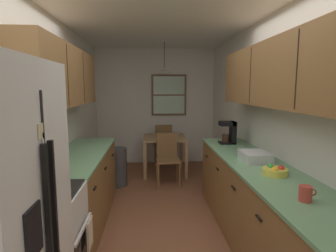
% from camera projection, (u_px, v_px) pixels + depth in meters
% --- Properties ---
extents(ground_plane, '(12.00, 12.00, 0.00)m').
position_uv_depth(ground_plane, '(161.00, 213.00, 3.75)').
color(ground_plane, brown).
extents(wall_left, '(0.10, 9.00, 2.55)m').
position_uv_depth(wall_left, '(54.00, 121.00, 3.48)').
color(wall_left, silver).
rests_on(wall_left, ground).
extents(wall_right, '(0.10, 9.00, 2.55)m').
position_uv_depth(wall_right, '(261.00, 119.00, 3.67)').
color(wall_right, silver).
rests_on(wall_right, ground).
extents(wall_back, '(4.40, 0.10, 2.55)m').
position_uv_depth(wall_back, '(155.00, 106.00, 6.19)').
color(wall_back, silver).
rests_on(wall_back, ground).
extents(ceiling_slab, '(4.40, 9.00, 0.08)m').
position_uv_depth(ceiling_slab, '(160.00, 14.00, 3.39)').
color(ceiling_slab, white).
extents(stove_range, '(0.66, 0.62, 1.10)m').
position_uv_depth(stove_range, '(38.00, 249.00, 2.09)').
color(stove_range, white).
rests_on(stove_range, ground).
extents(microwave_over_range, '(0.39, 0.57, 0.34)m').
position_uv_depth(microwave_over_range, '(11.00, 96.00, 1.93)').
color(microwave_over_range, white).
extents(counter_left, '(0.64, 2.06, 0.90)m').
position_uv_depth(counter_left, '(81.00, 188.00, 3.42)').
color(counter_left, brown).
rests_on(counter_left, ground).
extents(upper_cabinets_left, '(0.33, 2.14, 0.68)m').
position_uv_depth(upper_cabinets_left, '(62.00, 76.00, 3.17)').
color(upper_cabinets_left, brown).
extents(counter_right, '(0.64, 3.25, 0.90)m').
position_uv_depth(counter_right, '(262.00, 210.00, 2.80)').
color(counter_right, brown).
rests_on(counter_right, ground).
extents(upper_cabinets_right, '(0.33, 2.93, 0.65)m').
position_uv_depth(upper_cabinets_right, '(286.00, 73.00, 2.57)').
color(upper_cabinets_right, brown).
extents(dining_table, '(0.82, 0.86, 0.73)m').
position_uv_depth(dining_table, '(164.00, 143.00, 5.43)').
color(dining_table, '#A87F51').
rests_on(dining_table, ground).
extents(dining_chair_near, '(0.41, 0.41, 0.90)m').
position_uv_depth(dining_chair_near, '(168.00, 156.00, 4.82)').
color(dining_chair_near, brown).
rests_on(dining_chair_near, ground).
extents(dining_chair_far, '(0.44, 0.44, 0.90)m').
position_uv_depth(dining_chair_far, '(163.00, 142.00, 6.08)').
color(dining_chair_far, brown).
rests_on(dining_chair_far, ground).
extents(pendant_light, '(0.27, 0.27, 0.58)m').
position_uv_depth(pendant_light, '(164.00, 70.00, 5.24)').
color(pendant_light, black).
extents(back_window, '(0.77, 0.05, 0.90)m').
position_uv_depth(back_window, '(169.00, 95.00, 6.11)').
color(back_window, brown).
extents(trash_bin, '(0.33, 0.33, 0.66)m').
position_uv_depth(trash_bin, '(118.00, 167.00, 4.77)').
color(trash_bin, '#3F3F42').
rests_on(trash_bin, ground).
extents(storage_canister, '(0.13, 0.13, 0.19)m').
position_uv_depth(storage_canister, '(55.00, 165.00, 2.48)').
color(storage_canister, '#D84C19').
rests_on(storage_canister, counter_left).
extents(dish_towel, '(0.02, 0.16, 0.24)m').
position_uv_depth(dish_towel, '(90.00, 233.00, 2.27)').
color(dish_towel, beige).
extents(coffee_maker, '(0.22, 0.18, 0.32)m').
position_uv_depth(coffee_maker, '(229.00, 132.00, 3.91)').
color(coffee_maker, black).
rests_on(coffee_maker, counter_right).
extents(mug_by_coffeemaker, '(0.13, 0.09, 0.11)m').
position_uv_depth(mug_by_coffeemaker, '(305.00, 193.00, 1.93)').
color(mug_by_coffeemaker, '#BF3F33').
rests_on(mug_by_coffeemaker, counter_right).
extents(fruit_bowl, '(0.22, 0.22, 0.09)m').
position_uv_depth(fruit_bowl, '(275.00, 171.00, 2.51)').
color(fruit_bowl, '#E5D14C').
rests_on(fruit_bowl, counter_right).
extents(dish_rack, '(0.28, 0.34, 0.10)m').
position_uv_depth(dish_rack, '(255.00, 156.00, 2.99)').
color(dish_rack, silver).
rests_on(dish_rack, counter_right).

